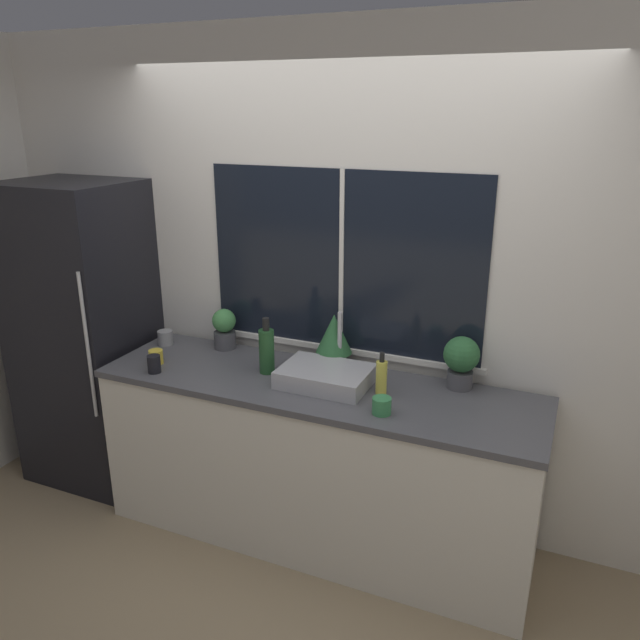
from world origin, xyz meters
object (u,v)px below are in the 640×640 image
(refrigerator, at_px, (85,336))
(mug_yellow, at_px, (156,357))
(sink, at_px, (326,376))
(mug_green, at_px, (382,406))
(potted_plant_center, at_px, (335,336))
(bottle_tall, at_px, (267,350))
(potted_plant_left, at_px, (224,328))
(potted_plant_right, at_px, (461,359))
(mug_black, at_px, (154,364))
(soap_bottle, at_px, (381,377))
(mug_grey, at_px, (165,338))

(refrigerator, distance_m, mug_yellow, 0.68)
(sink, xyz_separation_m, mug_green, (0.37, -0.20, -0.01))
(potted_plant_center, distance_m, bottle_tall, 0.37)
(mug_green, xyz_separation_m, mug_yellow, (-1.33, 0.07, -0.00))
(potted_plant_center, xyz_separation_m, mug_green, (0.41, -0.43, -0.14))
(mug_yellow, bearing_deg, refrigerator, 166.65)
(potted_plant_left, relative_size, potted_plant_right, 0.88)
(refrigerator, height_order, potted_plant_left, refrigerator)
(potted_plant_left, distance_m, mug_black, 0.49)
(refrigerator, relative_size, potted_plant_right, 6.89)
(mug_green, bearing_deg, refrigerator, 173.46)
(soap_bottle, xyz_separation_m, mug_grey, (-1.40, 0.13, -0.05))
(mug_grey, bearing_deg, mug_yellow, -63.29)
(mug_grey, bearing_deg, refrigerator, -168.56)
(sink, relative_size, potted_plant_right, 1.66)
(refrigerator, relative_size, mug_green, 21.03)
(potted_plant_left, bearing_deg, mug_black, -108.96)
(mug_black, bearing_deg, refrigerator, 160.34)
(sink, distance_m, soap_bottle, 0.30)
(refrigerator, xyz_separation_m, sink, (1.63, -0.03, 0.03))
(refrigerator, height_order, mug_grey, refrigerator)
(sink, height_order, mug_green, sink)
(refrigerator, bearing_deg, mug_grey, 11.44)
(sink, xyz_separation_m, potted_plant_center, (-0.05, 0.23, 0.13))
(soap_bottle, relative_size, mug_green, 2.44)
(mug_green, bearing_deg, soap_bottle, 108.85)
(potted_plant_left, relative_size, mug_green, 2.68)
(mug_yellow, bearing_deg, potted_plant_center, 21.12)
(refrigerator, height_order, mug_green, refrigerator)
(sink, relative_size, mug_green, 5.07)
(potted_plant_left, distance_m, bottle_tall, 0.45)
(refrigerator, distance_m, potted_plant_center, 1.60)
(refrigerator, bearing_deg, mug_black, -19.66)
(mug_yellow, bearing_deg, potted_plant_right, 12.50)
(mug_green, bearing_deg, potted_plant_center, 133.83)
(sink, bearing_deg, mug_yellow, -172.72)
(bottle_tall, bearing_deg, refrigerator, 179.16)
(potted_plant_center, distance_m, mug_black, 0.98)
(potted_plant_center, distance_m, potted_plant_right, 0.69)
(potted_plant_right, bearing_deg, refrigerator, -174.96)
(mug_grey, height_order, mug_yellow, mug_grey)
(potted_plant_right, distance_m, mug_grey, 1.75)
(mug_grey, bearing_deg, soap_bottle, -5.35)
(potted_plant_center, bearing_deg, potted_plant_right, 0.00)
(potted_plant_left, distance_m, soap_bottle, 1.06)
(refrigerator, bearing_deg, potted_plant_right, 5.04)
(sink, bearing_deg, potted_plant_center, 101.21)
(sink, bearing_deg, mug_grey, 172.79)
(mug_green, bearing_deg, bottle_tall, 163.57)
(refrigerator, distance_m, sink, 1.63)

